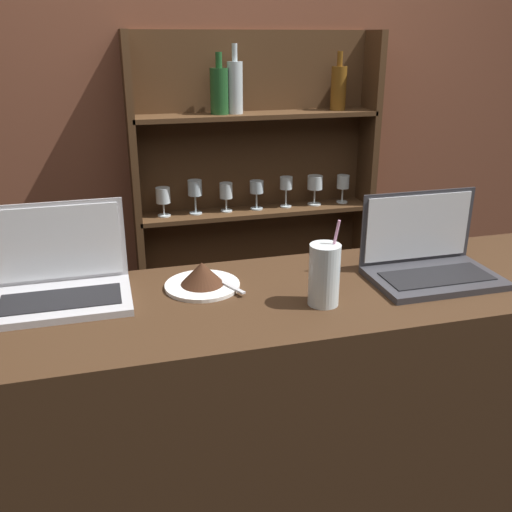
{
  "coord_description": "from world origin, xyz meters",
  "views": [
    {
      "loc": [
        -0.52,
        -1.02,
        1.7
      ],
      "look_at": [
        -0.17,
        0.28,
        1.18
      ],
      "focal_mm": 40.0,
      "sensor_mm": 36.0,
      "label": 1
    }
  ],
  "objects_px": {
    "laptop_near": "(60,279)",
    "water_glass": "(324,275)",
    "cake_plate": "(202,277)",
    "laptop_far": "(428,259)"
  },
  "relations": [
    {
      "from": "laptop_near",
      "to": "cake_plate",
      "type": "xyz_separation_m",
      "value": [
        0.36,
        -0.03,
        -0.02
      ]
    },
    {
      "from": "laptop_far",
      "to": "water_glass",
      "type": "xyz_separation_m",
      "value": [
        -0.34,
        -0.09,
        0.03
      ]
    },
    {
      "from": "laptop_near",
      "to": "cake_plate",
      "type": "distance_m",
      "value": 0.36
    },
    {
      "from": "laptop_near",
      "to": "water_glass",
      "type": "relative_size",
      "value": 1.57
    },
    {
      "from": "cake_plate",
      "to": "laptop_far",
      "type": "bearing_deg",
      "value": -8.08
    },
    {
      "from": "laptop_near",
      "to": "water_glass",
      "type": "bearing_deg",
      "value": -17.99
    },
    {
      "from": "cake_plate",
      "to": "water_glass",
      "type": "height_order",
      "value": "water_glass"
    },
    {
      "from": "water_glass",
      "to": "cake_plate",
      "type": "bearing_deg",
      "value": 146.96
    },
    {
      "from": "cake_plate",
      "to": "water_glass",
      "type": "bearing_deg",
      "value": -33.04
    },
    {
      "from": "laptop_near",
      "to": "cake_plate",
      "type": "height_order",
      "value": "laptop_near"
    }
  ]
}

